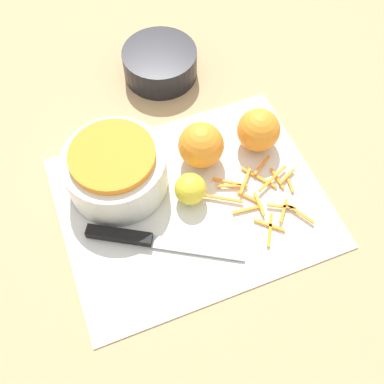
% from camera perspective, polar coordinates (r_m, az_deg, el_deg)
% --- Properties ---
extents(ground_plane, '(4.00, 4.00, 0.00)m').
position_cam_1_polar(ground_plane, '(0.80, -0.00, -1.30)').
color(ground_plane, tan).
extents(cutting_board, '(0.46, 0.36, 0.01)m').
position_cam_1_polar(cutting_board, '(0.79, -0.00, -1.20)').
color(cutting_board, silver).
rests_on(cutting_board, ground_plane).
extents(bowl_speckled, '(0.18, 0.18, 0.09)m').
position_cam_1_polar(bowl_speckled, '(0.78, -9.68, 2.91)').
color(bowl_speckled, silver).
rests_on(bowl_speckled, cutting_board).
extents(bowl_dark, '(0.15, 0.15, 0.06)m').
position_cam_1_polar(bowl_dark, '(0.97, -4.07, 16.01)').
color(bowl_dark, black).
rests_on(bowl_dark, ground_plane).
extents(knife, '(0.24, 0.15, 0.02)m').
position_cam_1_polar(knife, '(0.76, -7.01, -5.84)').
color(knife, black).
rests_on(knife, cutting_board).
extents(orange_left, '(0.08, 0.08, 0.08)m').
position_cam_1_polar(orange_left, '(0.80, 1.15, 5.97)').
color(orange_left, orange).
rests_on(orange_left, cutting_board).
extents(orange_right, '(0.08, 0.08, 0.08)m').
position_cam_1_polar(orange_right, '(0.84, 8.45, 7.79)').
color(orange_right, orange).
rests_on(orange_right, cutting_board).
extents(lemon, '(0.06, 0.06, 0.06)m').
position_cam_1_polar(lemon, '(0.77, -0.47, 0.31)').
color(lemon, yellow).
rests_on(lemon, cutting_board).
extents(peel_pile, '(0.18, 0.17, 0.01)m').
position_cam_1_polar(peel_pile, '(0.80, 8.84, -0.30)').
color(peel_pile, orange).
rests_on(peel_pile, cutting_board).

